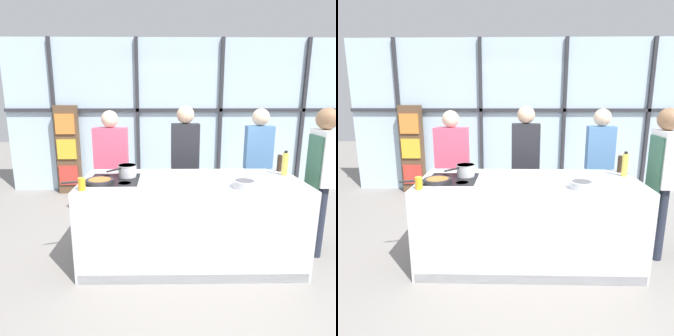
# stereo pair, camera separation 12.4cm
# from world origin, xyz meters

# --- Properties ---
(ground_plane) EXTENTS (18.00, 18.00, 0.00)m
(ground_plane) POSITION_xyz_m (0.00, 0.00, 0.00)
(ground_plane) COLOR gray
(back_window_wall) EXTENTS (6.40, 0.10, 2.80)m
(back_window_wall) POSITION_xyz_m (0.00, 2.62, 1.40)
(back_window_wall) COLOR silver
(back_window_wall) RESTS_ON ground_plane
(bookshelf) EXTENTS (0.41, 0.19, 1.63)m
(bookshelf) POSITION_xyz_m (-2.05, 2.44, 0.82)
(bookshelf) COLOR brown
(bookshelf) RESTS_ON ground_plane
(demo_island) EXTENTS (2.30, 0.93, 0.93)m
(demo_island) POSITION_xyz_m (-0.00, -0.00, 0.46)
(demo_island) COLOR silver
(demo_island) RESTS_ON ground_plane
(chef) EXTENTS (0.23, 0.36, 1.67)m
(chef) POSITION_xyz_m (1.44, 0.14, 0.98)
(chef) COLOR #232838
(chef) RESTS_ON ground_plane
(spectator_far_left) EXTENTS (0.45, 0.22, 1.60)m
(spectator_far_left) POSITION_xyz_m (-1.00, 0.95, 0.90)
(spectator_far_left) COLOR #232838
(spectator_far_left) RESTS_ON ground_plane
(spectator_center_left) EXTENTS (0.38, 0.23, 1.66)m
(spectator_center_left) POSITION_xyz_m (0.00, 0.95, 0.97)
(spectator_center_left) COLOR black
(spectator_center_left) RESTS_ON ground_plane
(spectator_center_right) EXTENTS (0.36, 0.23, 1.63)m
(spectator_center_right) POSITION_xyz_m (1.00, 0.95, 0.95)
(spectator_center_right) COLOR #232838
(spectator_center_right) RESTS_ON ground_plane
(frying_pan) EXTENTS (0.50, 0.29, 0.04)m
(frying_pan) POSITION_xyz_m (-0.94, -0.13, 0.95)
(frying_pan) COLOR #232326
(frying_pan) RESTS_ON demo_island
(saucepan) EXTENTS (0.29, 0.31, 0.13)m
(saucepan) POSITION_xyz_m (-0.69, 0.12, 1.00)
(saucepan) COLOR silver
(saucepan) RESTS_ON demo_island
(white_plate) EXTENTS (0.26, 0.26, 0.01)m
(white_plate) POSITION_xyz_m (0.47, -0.06, 0.94)
(white_plate) COLOR white
(white_plate) RESTS_ON demo_island
(mixing_bowl) EXTENTS (0.23, 0.23, 0.07)m
(mixing_bowl) POSITION_xyz_m (0.48, -0.30, 0.97)
(mixing_bowl) COLOR silver
(mixing_bowl) RESTS_ON demo_island
(oil_bottle) EXTENTS (0.06, 0.06, 0.27)m
(oil_bottle) POSITION_xyz_m (1.05, 0.16, 1.06)
(oil_bottle) COLOR #E0CC4C
(oil_bottle) RESTS_ON demo_island
(pepper_grinder) EXTENTS (0.05, 0.05, 0.22)m
(pepper_grinder) POSITION_xyz_m (1.06, 0.35, 1.03)
(pepper_grinder) COLOR #332319
(pepper_grinder) RESTS_ON demo_island
(juice_glass_near) EXTENTS (0.07, 0.07, 0.12)m
(juice_glass_near) POSITION_xyz_m (-1.05, -0.37, 0.99)
(juice_glass_near) COLOR orange
(juice_glass_near) RESTS_ON demo_island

